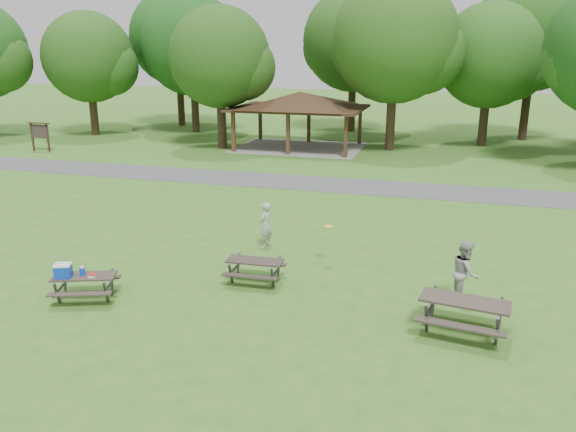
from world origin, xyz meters
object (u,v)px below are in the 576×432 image
at_px(picnic_table_middle, 255,265).
at_px(frisbee_thrower, 266,225).
at_px(picnic_table_near, 78,277).
at_px(frisbee_catcher, 465,272).

xyz_separation_m(picnic_table_middle, frisbee_thrower, (-0.65, 2.95, 0.26)).
height_order(picnic_table_near, frisbee_thrower, frisbee_thrower).
height_order(picnic_table_middle, frisbee_catcher, frisbee_catcher).
bearing_deg(frisbee_catcher, frisbee_thrower, 63.26).
relative_size(picnic_table_near, frisbee_catcher, 1.17).
height_order(picnic_table_near, picnic_table_middle, picnic_table_near).
height_order(picnic_table_middle, frisbee_thrower, frisbee_thrower).
bearing_deg(picnic_table_middle, frisbee_thrower, 102.44).
bearing_deg(picnic_table_near, frisbee_catcher, 15.37).
distance_m(picnic_table_near, frisbee_thrower, 6.44).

